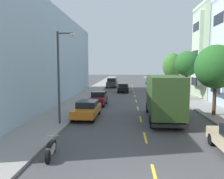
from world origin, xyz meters
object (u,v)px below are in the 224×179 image
street_tree_third (187,64)px  moving_black_sedan (123,88)px  parked_sedan_red (167,92)px  parked_motorcycle (51,149)px  street_lamp (61,71)px  delivery_box_truck (164,96)px  parked_wagon_white (113,81)px  parked_sedan_orange (87,109)px  parked_suv_charcoal (112,83)px  parked_suv_forest (150,80)px  parked_hatchback_burgundy (98,98)px  street_tree_farthest (172,66)px  parked_sedan_teal (157,87)px  street_tree_second (216,67)px

street_tree_third → moving_black_sedan: street_tree_third is taller
parked_sedan_red → parked_motorcycle: 23.75m
parked_sedan_red → parked_motorcycle: bearing=-112.7°
street_lamp → delivery_box_truck: (7.74, 2.04, -2.02)m
parked_wagon_white → parked_sedan_orange: 36.26m
parked_suv_charcoal → parked_suv_forest: bearing=42.7°
parked_sedan_orange → parked_motorcycle: size_ratio=2.21×
parked_suv_forest → moving_black_sedan: (-6.18, -16.51, -0.24)m
parked_suv_forest → parked_hatchback_burgundy: size_ratio=1.19×
street_tree_farthest → street_lamp: size_ratio=0.96×
parked_suv_charcoal → parked_hatchback_burgundy: bearing=-90.3°
street_tree_farthest → parked_wagon_white: (-10.82, 15.65, -3.58)m
parked_suv_forest → parked_sedan_red: 23.00m
street_tree_third → parked_suv_charcoal: (-10.66, 17.44, -3.66)m
parked_suv_charcoal → street_lamp: bearing=-93.1°
parked_sedan_teal → parked_wagon_white: 16.54m
delivery_box_truck → parked_suv_charcoal: 29.57m
street_lamp → parked_wagon_white: 39.02m
street_tree_third → parked_sedan_teal: (-2.18, 11.23, -3.90)m
parked_sedan_orange → moving_black_sedan: (2.69, 19.85, 0.00)m
delivery_box_truck → parked_wagon_white: (-6.22, 36.82, -1.20)m
street_tree_farthest → delivery_box_truck: 21.79m
street_tree_second → street_tree_third: 9.68m
parked_hatchback_burgundy → parked_motorcycle: bearing=-91.5°
parked_suv_forest → street_tree_second: bearing=-86.7°
street_tree_second → parked_hatchback_burgundy: street_tree_second is taller
delivery_box_truck → parked_sedan_teal: size_ratio=1.68×
parked_sedan_orange → moving_black_sedan: same height
street_tree_third → delivery_box_truck: street_tree_third is taller
street_tree_third → parked_sedan_teal: street_tree_third is taller
street_tree_third → parked_hatchback_burgundy: (-10.76, -4.43, -3.89)m
parked_suv_charcoal → parked_hatchback_burgundy: (-0.10, -21.87, -0.23)m
delivery_box_truck → parked_sedan_orange: bearing=175.0°
street_lamp → parked_suv_charcoal: size_ratio=1.38×
street_tree_farthest → parked_motorcycle: 31.49m
street_tree_third → parked_suv_forest: 25.76m
parked_suv_forest → parked_wagon_white: 8.80m
street_tree_second → parked_sedan_teal: street_tree_second is taller
parked_motorcycle → parked_suv_charcoal: bearing=89.2°
parked_motorcycle → street_tree_third: bearing=60.2°
street_tree_farthest → parked_wagon_white: bearing=124.7°
street_tree_third → street_tree_farthest: size_ratio=0.96×
street_tree_third → parked_sedan_red: bearing=129.5°
parked_sedan_teal → parked_suv_charcoal: parked_suv_charcoal is taller
street_lamp → parked_sedan_red: size_ratio=1.48×
street_tree_third → parked_hatchback_burgundy: street_tree_third is taller
street_lamp → parked_motorcycle: street_lamp is taller
parked_suv_charcoal → parked_motorcycle: (-0.49, -36.94, -0.58)m
parked_sedan_teal → parked_hatchback_burgundy: (-8.58, -15.66, 0.01)m
parked_wagon_white → moving_black_sedan: bearing=-80.9°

